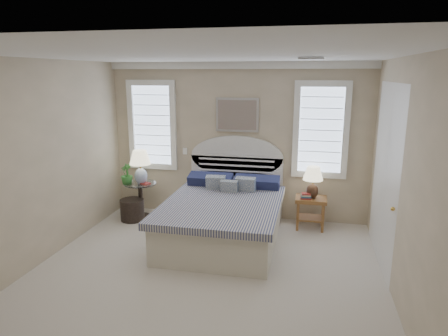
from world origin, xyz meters
TOP-DOWN VIEW (x-y plane):
  - floor at (0.00, 0.00)m, footprint 4.50×5.00m
  - ceiling at (0.00, 0.00)m, footprint 4.50×5.00m
  - wall_back at (0.00, 2.50)m, footprint 4.50×0.02m
  - wall_left at (-2.25, 0.00)m, footprint 0.02×5.00m
  - wall_right at (2.25, 0.00)m, footprint 0.02×5.00m
  - crown_molding at (0.00, 2.46)m, footprint 4.50×0.08m
  - hvac_vent at (1.20, 0.80)m, footprint 0.30×0.20m
  - switch_plate at (-0.95, 2.48)m, footprint 0.08×0.01m
  - window_left at (-1.55, 2.48)m, footprint 0.90×0.06m
  - window_right at (1.40, 2.48)m, footprint 0.90×0.06m
  - painting at (0.00, 2.46)m, footprint 0.74×0.04m
  - closet_door at (2.23, 1.20)m, footprint 0.02×1.80m
  - bed at (0.00, 1.46)m, footprint 1.72×2.28m
  - side_table_left at (-1.65, 2.05)m, footprint 0.56×0.56m
  - nightstand_right at (1.30, 2.15)m, footprint 0.50×0.40m
  - floor_pot at (-1.74, 1.88)m, footprint 0.45×0.45m
  - lamp_left at (-1.62, 2.03)m, footprint 0.39×0.39m
  - lamp_right at (1.31, 2.14)m, footprint 0.42×0.42m
  - potted_plant at (-1.83, 1.92)m, footprint 0.27×0.27m
  - books_left at (-1.54, 2.00)m, footprint 0.21×0.18m
  - books_right at (1.22, 2.07)m, footprint 0.19×0.15m

SIDE VIEW (x-z plane):
  - floor at x=0.00m, z-range -0.01..0.01m
  - floor_pot at x=-1.74m, z-range 0.00..0.37m
  - bed at x=0.00m, z-range -0.35..1.12m
  - nightstand_right at x=1.30m, z-range 0.12..0.65m
  - side_table_left at x=-1.65m, z-range 0.07..0.70m
  - books_right at x=1.22m, z-range 0.53..0.62m
  - books_left at x=-1.54m, z-range 0.63..0.65m
  - potted_plant at x=-1.83m, z-range 0.63..0.99m
  - lamp_right at x=1.31m, z-range 0.59..1.12m
  - lamp_left at x=-1.62m, z-range 0.70..1.29m
  - switch_plate at x=-0.95m, z-range 1.09..1.21m
  - closet_door at x=2.23m, z-range 0.00..2.40m
  - wall_back at x=0.00m, z-range 0.00..2.70m
  - wall_left at x=-2.25m, z-range 0.00..2.70m
  - wall_right at x=2.25m, z-range 0.00..2.70m
  - window_left at x=-1.55m, z-range 0.80..2.40m
  - window_right at x=1.40m, z-range 0.80..2.40m
  - painting at x=0.00m, z-range 1.53..2.11m
  - crown_molding at x=0.00m, z-range 2.58..2.70m
  - hvac_vent at x=1.20m, z-range 2.67..2.69m
  - ceiling at x=0.00m, z-range 2.70..2.71m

